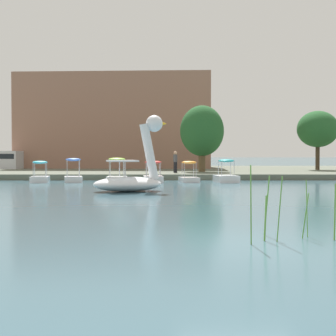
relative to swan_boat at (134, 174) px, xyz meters
name	(u,v)px	position (x,y,z in m)	size (l,w,h in m)	color
ground_plane	(241,244)	(3.16, -14.18, -0.87)	(634.36, 634.36, 0.00)	#385966
shore_bank_far	(184,171)	(3.16, 24.12, -0.67)	(140.19, 27.32, 0.41)	#5B6051
swan_boat	(134,174)	(0.00, 0.00, 0.00)	(3.87, 2.88, 3.74)	white
pedal_boat_teal	(228,176)	(5.51, 8.16, -0.45)	(1.58, 2.25, 1.50)	white
pedal_boat_orange	(191,176)	(3.10, 8.30, -0.45)	(1.39, 1.90, 1.38)	white
pedal_boat_red	(155,176)	(0.76, 7.99, -0.43)	(1.38, 2.06, 1.40)	white
pedal_boat_lime	(119,175)	(-1.65, 8.54, -0.40)	(1.36, 2.07, 1.59)	white
pedal_boat_blue	(75,176)	(-4.48, 8.26, -0.44)	(1.47, 1.94, 1.57)	white
pedal_boat_cyan	(42,176)	(-6.62, 8.12, -0.45)	(1.41, 2.14, 1.40)	white
tree_sapling_by_fence	(320,129)	(15.28, 20.81, 3.22)	(5.16, 5.49, 5.34)	#423323
tree_broadleaf_behind_dock	(204,131)	(4.48, 16.11, 2.83)	(4.78, 4.85, 5.37)	brown
person_on_path	(177,161)	(2.28, 13.84, 0.43)	(0.30, 0.30, 1.64)	black
parked_van	(0,159)	(-15.00, 24.65, 0.49)	(4.77, 2.52, 1.75)	silver
apartment_block	(118,123)	(-3.76, 28.96, 4.35)	(19.76, 8.48, 9.62)	#996B56
reed_clump_foreground	(314,210)	(4.72, -13.83, -0.22)	(2.56, 1.30, 1.60)	#568E38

